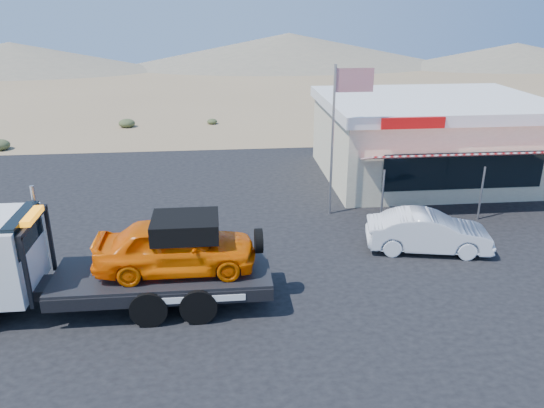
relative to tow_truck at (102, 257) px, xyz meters
The scene contains 7 objects.
ground 3.87m from the tow_truck, 30.22° to the left, with size 120.00×120.00×0.00m, color #856B4C.
asphalt_lot 7.13m from the tow_truck, 43.39° to the left, with size 32.00×24.00×0.02m, color black.
tow_truck is the anchor object (origin of this frame).
white_sedan 10.80m from the tow_truck, 13.71° to the left, with size 1.47×4.22×1.39m, color silver.
jerky_store 17.31m from the tow_truck, 38.43° to the left, with size 10.40×9.97×3.90m.
flagpole 10.40m from the tow_truck, 38.17° to the left, with size 1.55×0.10×6.00m.
distant_hills 57.32m from the tow_truck, 96.73° to the left, with size 126.00×48.00×4.20m.
Camera 1 is at (0.31, -15.41, 8.23)m, focal length 35.00 mm.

